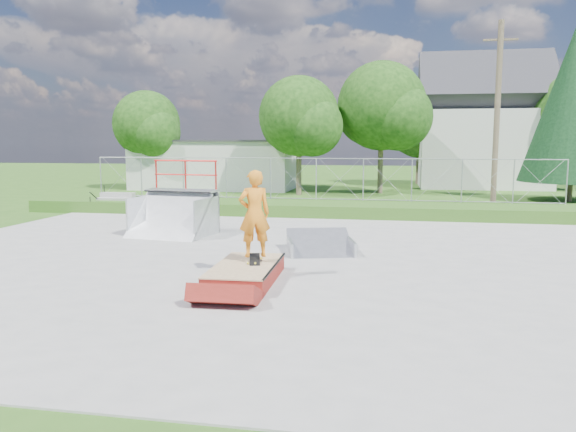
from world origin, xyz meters
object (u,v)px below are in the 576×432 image
object	(u,v)px
quarter_pipe	(171,199)
skater	(254,217)
flat_bank_ramp	(320,244)
grind_box	(246,274)

from	to	relation	value
quarter_pipe	skater	world-z (taller)	quarter_pipe
flat_bank_ramp	quarter_pipe	bearing A→B (deg)	144.99
grind_box	skater	bearing A→B (deg)	65.87
skater	grind_box	bearing A→B (deg)	44.48
grind_box	quarter_pipe	world-z (taller)	quarter_pipe
flat_bank_ramp	skater	xyz separation A→B (m)	(-1.02, -3.13, 1.11)
grind_box	flat_bank_ramp	distance (m)	3.62
flat_bank_ramp	grind_box	bearing A→B (deg)	-122.76
quarter_pipe	flat_bank_ramp	xyz separation A→B (m)	(4.96, -1.88, -0.93)
grind_box	skater	size ratio (longest dim) A/B	1.42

